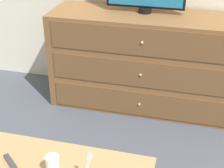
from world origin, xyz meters
TOP-DOWN VIEW (x-y plane):
  - ground_plane at (0.00, 0.00)m, footprint 12.00×12.00m
  - dresser at (-0.09, -0.29)m, footprint 1.65×0.54m
  - drink_cup at (-0.31, -1.82)m, footprint 0.07×0.07m
  - remote_control at (-0.55, -1.81)m, footprint 0.14×0.13m

SIDE VIEW (x-z plane):
  - ground_plane at x=0.00m, z-range 0.00..0.00m
  - dresser at x=-0.09m, z-range 0.00..0.85m
  - remote_control at x=-0.55m, z-range 0.46..0.48m
  - drink_cup at x=-0.31m, z-range 0.45..0.57m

